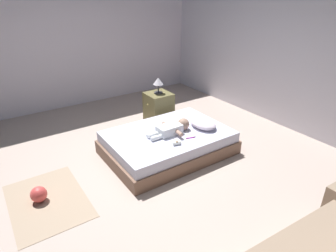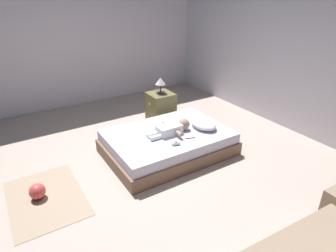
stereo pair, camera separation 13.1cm
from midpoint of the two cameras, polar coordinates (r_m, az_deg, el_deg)
The scene contains 12 objects.
ground_plane at distance 3.91m, azimuth -6.29°, elevation -9.49°, with size 8.00×8.00×0.00m, color #B6A094.
wall_behind_bed at distance 5.29m, azimuth 24.34°, elevation 13.59°, with size 8.00×0.12×2.66m, color silver.
wall_side at distance 6.13m, azimuth -19.97°, elevation 15.67°, with size 0.12×6.00×2.66m, color silver.
bed at distance 4.27m, azimuth 0.88°, elevation -3.35°, with size 1.24×1.79×0.35m.
pillow at distance 4.34m, azimuth 7.90°, elevation 0.43°, with size 0.45×0.32×0.12m.
baby at distance 4.14m, azimuth 1.88°, elevation -0.49°, with size 0.48×0.68×0.18m.
toothbrush at distance 4.03m, azimuth 5.47°, elevation -2.36°, with size 0.05×0.15×0.02m.
nightstand at distance 5.18m, azimuth -0.73°, elevation 3.52°, with size 0.42×0.45×0.57m.
lamp at distance 5.02m, azimuth -0.76°, elevation 8.61°, with size 0.18×0.18×0.28m.
rug at distance 3.76m, azimuth -22.08°, elevation -13.02°, with size 1.17×0.81×0.01m.
toy_ball at distance 3.73m, azimuth -23.52°, elevation -11.79°, with size 0.19×0.19×0.19m, color #E24B47.
baby_bottle at distance 3.84m, azimuth 2.54°, elevation -3.46°, with size 0.07×0.12×0.07m.
Camera 2 is at (2.95, -1.27, 2.24)m, focal length 30.79 mm.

